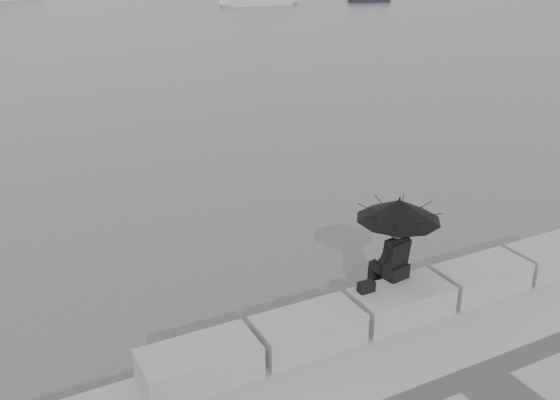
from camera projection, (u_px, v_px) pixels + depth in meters
ground at (381, 328)px, 10.53m from camera, size 360.00×360.00×0.00m
stone_block_far_left at (199, 364)px, 8.42m from camera, size 1.60×0.80×0.50m
stone_block_left at (308, 331)px, 9.15m from camera, size 1.60×0.80×0.50m
stone_block_centre at (401, 302)px, 9.88m from camera, size 1.60×0.80×0.50m
stone_block_right at (481, 278)px, 10.61m from camera, size 1.60×0.80×0.50m
stone_block_far_right at (551, 257)px, 11.34m from camera, size 1.60×0.80×0.50m
seated_person at (399, 218)px, 9.75m from camera, size 1.34×1.34×1.39m
bag at (366, 287)px, 9.67m from camera, size 0.26×0.15×0.17m
sailboat_right at (258, 0)px, 67.54m from camera, size 7.12×3.03×12.90m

